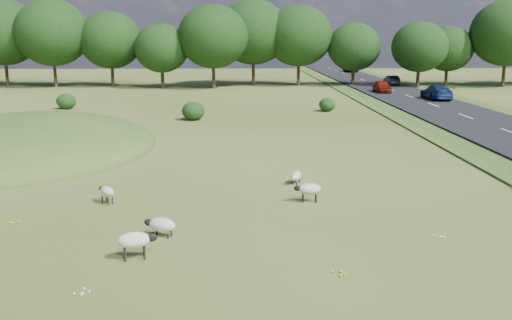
{
  "coord_description": "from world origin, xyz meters",
  "views": [
    {
      "loc": [
        1.21,
        -22.32,
        6.73
      ],
      "look_at": [
        2.0,
        4.0,
        1.0
      ],
      "focal_mm": 40.0,
      "sensor_mm": 36.0,
      "label": 1
    }
  ],
  "objects_px": {
    "sheep_2": "(135,240)",
    "car_5": "(437,92)",
    "sheep_0": "(296,176)",
    "sheep_1": "(107,192)",
    "car_0": "(382,86)",
    "car_3": "(392,80)",
    "sheep_4": "(309,189)",
    "car_1": "(351,68)",
    "sheep_3": "(161,225)"
  },
  "relations": [
    {
      "from": "sheep_4",
      "to": "car_5",
      "type": "xyz_separation_m",
      "value": [
        17.83,
        36.47,
        0.45
      ]
    },
    {
      "from": "sheep_1",
      "to": "sheep_4",
      "type": "relative_size",
      "value": 0.87
    },
    {
      "from": "sheep_3",
      "to": "car_3",
      "type": "height_order",
      "value": "car_3"
    },
    {
      "from": "sheep_0",
      "to": "sheep_3",
      "type": "bearing_deg",
      "value": -16.12
    },
    {
      "from": "sheep_1",
      "to": "car_3",
      "type": "height_order",
      "value": "car_3"
    },
    {
      "from": "sheep_0",
      "to": "car_5",
      "type": "relative_size",
      "value": 0.2
    },
    {
      "from": "sheep_0",
      "to": "car_1",
      "type": "bearing_deg",
      "value": -171.6
    },
    {
      "from": "sheep_2",
      "to": "car_0",
      "type": "height_order",
      "value": "car_0"
    },
    {
      "from": "sheep_2",
      "to": "car_3",
      "type": "distance_m",
      "value": 64.97
    },
    {
      "from": "sheep_1",
      "to": "car_0",
      "type": "height_order",
      "value": "car_0"
    },
    {
      "from": "sheep_3",
      "to": "car_3",
      "type": "xyz_separation_m",
      "value": [
        23.38,
        58.4,
        0.47
      ]
    },
    {
      "from": "sheep_0",
      "to": "car_5",
      "type": "xyz_separation_m",
      "value": [
        18.06,
        33.43,
        0.64
      ]
    },
    {
      "from": "sheep_0",
      "to": "sheep_2",
      "type": "relative_size",
      "value": 0.83
    },
    {
      "from": "car_5",
      "to": "sheep_2",
      "type": "bearing_deg",
      "value": 60.63
    },
    {
      "from": "car_1",
      "to": "car_5",
      "type": "xyz_separation_m",
      "value": [
        0.0,
        -46.85,
        -0.01
      ]
    },
    {
      "from": "sheep_4",
      "to": "car_0",
      "type": "distance_m",
      "value": 46.56
    },
    {
      "from": "sheep_0",
      "to": "sheep_3",
      "type": "xyz_separation_m",
      "value": [
        -5.32,
        -7.0,
        0.05
      ]
    },
    {
      "from": "sheep_2",
      "to": "sheep_3",
      "type": "xyz_separation_m",
      "value": [
        0.52,
        2.02,
        -0.19
      ]
    },
    {
      "from": "sheep_2",
      "to": "sheep_4",
      "type": "bearing_deg",
      "value": 32.04
    },
    {
      "from": "sheep_3",
      "to": "sheep_4",
      "type": "bearing_deg",
      "value": -124.11
    },
    {
      "from": "sheep_1",
      "to": "car_0",
      "type": "distance_m",
      "value": 49.64
    },
    {
      "from": "car_1",
      "to": "sheep_2",
      "type": "bearing_deg",
      "value": 75.02
    },
    {
      "from": "sheep_4",
      "to": "sheep_3",
      "type": "bearing_deg",
      "value": 35.9
    },
    {
      "from": "sheep_3",
      "to": "car_5",
      "type": "height_order",
      "value": "car_5"
    },
    {
      "from": "sheep_1",
      "to": "car_5",
      "type": "distance_m",
      "value": 44.82
    },
    {
      "from": "sheep_1",
      "to": "car_1",
      "type": "relative_size",
      "value": 0.18
    },
    {
      "from": "car_3",
      "to": "sheep_4",
      "type": "bearing_deg",
      "value": 71.86
    },
    {
      "from": "sheep_0",
      "to": "sheep_1",
      "type": "distance_m",
      "value": 8.6
    },
    {
      "from": "car_0",
      "to": "car_5",
      "type": "distance_m",
      "value": 8.79
    },
    {
      "from": "sheep_0",
      "to": "sheep_1",
      "type": "height_order",
      "value": "sheep_1"
    },
    {
      "from": "sheep_0",
      "to": "car_0",
      "type": "xyz_separation_m",
      "value": [
        14.26,
        41.36,
        0.57
      ]
    },
    {
      "from": "sheep_3",
      "to": "car_3",
      "type": "bearing_deg",
      "value": -91.51
    },
    {
      "from": "car_1",
      "to": "car_3",
      "type": "distance_m",
      "value": 28.89
    },
    {
      "from": "sheep_1",
      "to": "sheep_3",
      "type": "relative_size",
      "value": 0.79
    },
    {
      "from": "sheep_0",
      "to": "car_3",
      "type": "height_order",
      "value": "car_3"
    },
    {
      "from": "sheep_0",
      "to": "sheep_1",
      "type": "relative_size",
      "value": 1.09
    },
    {
      "from": "sheep_2",
      "to": "car_5",
      "type": "relative_size",
      "value": 0.24
    },
    {
      "from": "sheep_0",
      "to": "sheep_3",
      "type": "height_order",
      "value": "sheep_3"
    },
    {
      "from": "sheep_0",
      "to": "sheep_4",
      "type": "bearing_deg",
      "value": 25.48
    },
    {
      "from": "sheep_0",
      "to": "car_0",
      "type": "distance_m",
      "value": 43.75
    },
    {
      "from": "car_5",
      "to": "sheep_3",
      "type": "bearing_deg",
      "value": 59.96
    },
    {
      "from": "car_0",
      "to": "sheep_2",
      "type": "bearing_deg",
      "value": -111.75
    },
    {
      "from": "sheep_3",
      "to": "sheep_4",
      "type": "height_order",
      "value": "sheep_4"
    },
    {
      "from": "sheep_2",
      "to": "car_1",
      "type": "bearing_deg",
      "value": 62.41
    },
    {
      "from": "sheep_0",
      "to": "car_5",
      "type": "height_order",
      "value": "car_5"
    },
    {
      "from": "car_1",
      "to": "car_3",
      "type": "xyz_separation_m",
      "value": [
        0.0,
        -28.89,
        -0.13
      ]
    },
    {
      "from": "sheep_4",
      "to": "car_0",
      "type": "relative_size",
      "value": 0.27
    },
    {
      "from": "sheep_3",
      "to": "car_0",
      "type": "relative_size",
      "value": 0.3
    },
    {
      "from": "sheep_1",
      "to": "car_3",
      "type": "bearing_deg",
      "value": -66.74
    },
    {
      "from": "sheep_2",
      "to": "sheep_4",
      "type": "distance_m",
      "value": 8.53
    }
  ]
}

